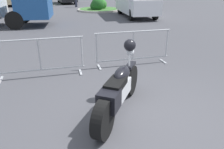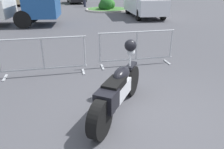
{
  "view_description": "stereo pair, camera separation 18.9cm",
  "coord_description": "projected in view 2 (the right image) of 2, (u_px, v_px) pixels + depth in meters",
  "views": [
    {
      "loc": [
        -1.88,
        -3.2,
        2.44
      ],
      "look_at": [
        -0.49,
        0.71,
        0.65
      ],
      "focal_mm": 35.0,
      "sensor_mm": 36.0,
      "label": 1
    },
    {
      "loc": [
        -1.7,
        -3.26,
        2.44
      ],
      "look_at": [
        -0.49,
        0.71,
        0.65
      ],
      "focal_mm": 35.0,
      "sensor_mm": 36.0,
      "label": 2
    }
  ],
  "objects": [
    {
      "name": "ground_plane",
      "position": [
        147.0,
        116.0,
        4.28
      ],
      "size": [
        120.0,
        120.0,
        0.0
      ],
      "primitive_type": "plane",
      "color": "#424247"
    },
    {
      "name": "planter_island",
      "position": [
        106.0,
        7.0,
        19.18
      ],
      "size": [
        3.73,
        3.73,
        1.13
      ],
      "color": "#ADA89E",
      "rests_on": "ground"
    },
    {
      "name": "crowd_barrier_far",
      "position": [
        136.0,
        48.0,
        6.63
      ],
      "size": [
        2.36,
        0.62,
        1.07
      ],
      "rotation": [
        0.0,
        0.0,
        -0.08
      ],
      "color": "#9EA0A5",
      "rests_on": "ground"
    },
    {
      "name": "motorcycle",
      "position": [
        118.0,
        89.0,
        4.23
      ],
      "size": [
        1.62,
        1.93,
        1.32
      ],
      "rotation": [
        0.0,
        0.0,
        0.89
      ],
      "color": "black",
      "rests_on": "ground"
    },
    {
      "name": "crowd_barrier_near",
      "position": [
        43.0,
        56.0,
        5.9
      ],
      "size": [
        2.36,
        0.62,
        1.07
      ],
      "rotation": [
        0.0,
        0.0,
        -0.08
      ],
      "color": "#9EA0A5",
      "rests_on": "ground"
    }
  ]
}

